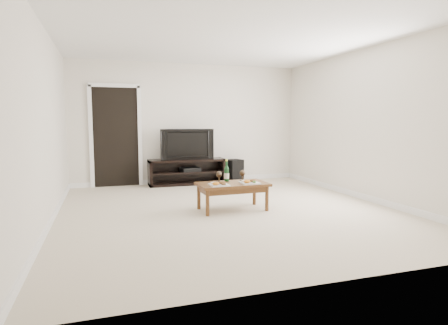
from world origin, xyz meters
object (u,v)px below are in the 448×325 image
(television, at_px, (187,144))
(subwoofer, at_px, (234,170))
(media_console, at_px, (187,172))
(coffee_table, at_px, (232,197))

(television, bearing_deg, subwoofer, 8.66)
(media_console, relative_size, subwoofer, 3.29)
(subwoofer, relative_size, coffee_table, 0.47)
(television, bearing_deg, coffee_table, -81.75)
(media_console, distance_m, television, 0.60)
(television, height_order, subwoofer, television)
(subwoofer, xyz_separation_m, coffee_table, (-0.93, -2.60, -0.04))
(television, relative_size, coffee_table, 1.06)
(subwoofer, height_order, coffee_table, subwoofer)
(television, distance_m, subwoofer, 1.27)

